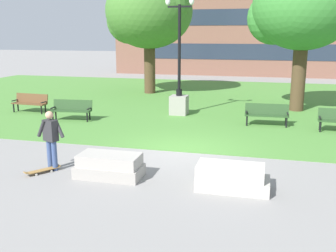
{
  "coord_description": "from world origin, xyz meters",
  "views": [
    {
      "loc": [
        2.66,
        -12.1,
        3.81
      ],
      "look_at": [
        -0.06,
        -1.4,
        1.2
      ],
      "focal_mm": 42.0,
      "sensor_mm": 36.0,
      "label": 1
    }
  ],
  "objects_px": {
    "park_bench_far_right": "(267,113)",
    "lamp_post_center": "(179,92)",
    "concrete_block_left": "(232,178)",
    "skateboard": "(42,170)",
    "park_bench_near_right": "(30,102)",
    "park_bench_far_left": "(72,109)",
    "person_skateboarder": "(51,137)",
    "concrete_block_center": "(109,166)"
  },
  "relations": [
    {
      "from": "park_bench_far_right",
      "to": "lamp_post_center",
      "type": "bearing_deg",
      "value": 161.62
    },
    {
      "from": "concrete_block_left",
      "to": "lamp_post_center",
      "type": "relative_size",
      "value": 0.33
    },
    {
      "from": "skateboard",
      "to": "park_bench_near_right",
      "type": "distance_m",
      "value": 9.22
    },
    {
      "from": "concrete_block_left",
      "to": "park_bench_far_left",
      "type": "distance_m",
      "value": 9.91
    },
    {
      "from": "person_skateboarder",
      "to": "skateboard",
      "type": "relative_size",
      "value": 1.81
    },
    {
      "from": "lamp_post_center",
      "to": "person_skateboarder",
      "type": "bearing_deg",
      "value": -101.76
    },
    {
      "from": "person_skateboarder",
      "to": "park_bench_far_left",
      "type": "bearing_deg",
      "value": 112.93
    },
    {
      "from": "concrete_block_left",
      "to": "lamp_post_center",
      "type": "distance_m",
      "value": 9.38
    },
    {
      "from": "concrete_block_center",
      "to": "lamp_post_center",
      "type": "distance_m",
      "value": 8.71
    },
    {
      "from": "park_bench_near_right",
      "to": "lamp_post_center",
      "type": "relative_size",
      "value": 0.34
    },
    {
      "from": "skateboard",
      "to": "park_bench_near_right",
      "type": "height_order",
      "value": "park_bench_near_right"
    },
    {
      "from": "skateboard",
      "to": "lamp_post_center",
      "type": "height_order",
      "value": "lamp_post_center"
    },
    {
      "from": "park_bench_far_right",
      "to": "person_skateboarder",
      "type": "bearing_deg",
      "value": -129.26
    },
    {
      "from": "concrete_block_left",
      "to": "park_bench_near_right",
      "type": "relative_size",
      "value": 0.98
    },
    {
      "from": "park_bench_far_left",
      "to": "park_bench_far_right",
      "type": "distance_m",
      "value": 8.51
    },
    {
      "from": "concrete_block_center",
      "to": "lamp_post_center",
      "type": "relative_size",
      "value": 0.33
    },
    {
      "from": "person_skateboarder",
      "to": "park_bench_near_right",
      "type": "bearing_deg",
      "value": 126.82
    },
    {
      "from": "concrete_block_center",
      "to": "park_bench_near_right",
      "type": "height_order",
      "value": "park_bench_near_right"
    },
    {
      "from": "person_skateboarder",
      "to": "skateboard",
      "type": "xyz_separation_m",
      "value": [
        -0.14,
        -0.33,
        -0.88
      ]
    },
    {
      "from": "concrete_block_center",
      "to": "skateboard",
      "type": "distance_m",
      "value": 1.96
    },
    {
      "from": "park_bench_far_left",
      "to": "park_bench_near_right",
      "type": "bearing_deg",
      "value": 158.0
    },
    {
      "from": "concrete_block_left",
      "to": "lamp_post_center",
      "type": "bearing_deg",
      "value": 110.79
    },
    {
      "from": "skateboard",
      "to": "park_bench_far_left",
      "type": "xyz_separation_m",
      "value": [
        -2.43,
        6.4,
        0.45
      ]
    },
    {
      "from": "skateboard",
      "to": "park_bench_far_right",
      "type": "bearing_deg",
      "value": 51.32
    },
    {
      "from": "concrete_block_center",
      "to": "park_bench_near_right",
      "type": "relative_size",
      "value": 0.98
    },
    {
      "from": "person_skateboarder",
      "to": "lamp_post_center",
      "type": "distance_m",
      "value": 8.72
    },
    {
      "from": "concrete_block_center",
      "to": "concrete_block_left",
      "type": "xyz_separation_m",
      "value": [
        3.3,
        -0.07,
        0.0
      ]
    },
    {
      "from": "park_bench_near_right",
      "to": "park_bench_far_right",
      "type": "distance_m",
      "value": 11.28
    },
    {
      "from": "lamp_post_center",
      "to": "park_bench_far_right",
      "type": "bearing_deg",
      "value": -18.38
    },
    {
      "from": "park_bench_near_right",
      "to": "park_bench_far_left",
      "type": "distance_m",
      "value": 3.06
    },
    {
      "from": "concrete_block_left",
      "to": "park_bench_far_left",
      "type": "height_order",
      "value": "park_bench_far_left"
    },
    {
      "from": "concrete_block_center",
      "to": "concrete_block_left",
      "type": "bearing_deg",
      "value": -1.19
    },
    {
      "from": "park_bench_far_right",
      "to": "concrete_block_center",
      "type": "bearing_deg",
      "value": -119.1
    },
    {
      "from": "concrete_block_left",
      "to": "park_bench_far_right",
      "type": "bearing_deg",
      "value": 84.03
    },
    {
      "from": "concrete_block_left",
      "to": "person_skateboarder",
      "type": "bearing_deg",
      "value": 177.73
    },
    {
      "from": "skateboard",
      "to": "park_bench_far_right",
      "type": "relative_size",
      "value": 0.52
    },
    {
      "from": "concrete_block_center",
      "to": "park_bench_far_right",
      "type": "height_order",
      "value": "park_bench_far_right"
    },
    {
      "from": "concrete_block_left",
      "to": "person_skateboarder",
      "type": "height_order",
      "value": "person_skateboarder"
    },
    {
      "from": "person_skateboarder",
      "to": "park_bench_near_right",
      "type": "xyz_separation_m",
      "value": [
        -5.41,
        7.23,
        -0.43
      ]
    },
    {
      "from": "concrete_block_center",
      "to": "park_bench_far_right",
      "type": "distance_m",
      "value": 8.37
    },
    {
      "from": "person_skateboarder",
      "to": "park_bench_near_right",
      "type": "distance_m",
      "value": 9.04
    },
    {
      "from": "person_skateboarder",
      "to": "park_bench_far_left",
      "type": "relative_size",
      "value": 0.93
    }
  ]
}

